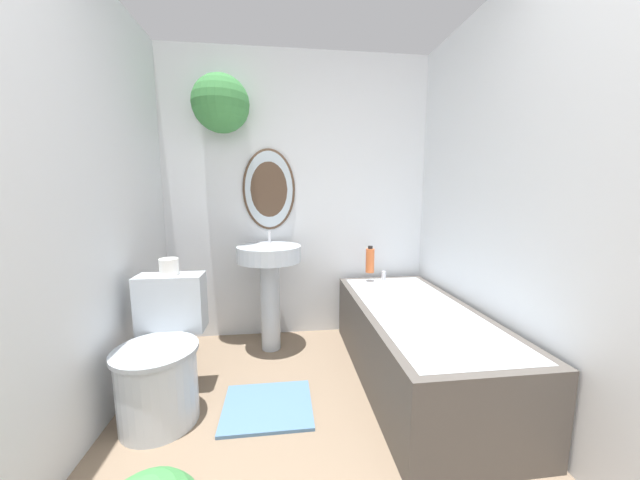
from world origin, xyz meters
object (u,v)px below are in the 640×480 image
object	(u,v)px
toilet	(162,362)
bathtub	(416,342)
toilet_paper_roll	(169,267)
shampoo_bottle	(370,260)
pedestal_sink	(270,272)

from	to	relation	value
toilet	bathtub	distance (m)	1.56
toilet	toilet_paper_roll	distance (m)	0.54
toilet	bathtub	size ratio (longest dim) A/B	0.47
shampoo_bottle	bathtub	bearing A→B (deg)	-79.04
toilet_paper_roll	shampoo_bottle	bearing A→B (deg)	23.16
bathtub	shampoo_bottle	bearing A→B (deg)	100.96
bathtub	shampoo_bottle	xyz separation A→B (m)	(-0.13, 0.68, 0.42)
bathtub	toilet_paper_roll	bearing A→B (deg)	177.49
shampoo_bottle	toilet_paper_roll	size ratio (longest dim) A/B	2.07
toilet	shampoo_bottle	size ratio (longest dim) A/B	3.31
toilet	bathtub	bearing A→B (deg)	5.45
toilet	shampoo_bottle	bearing A→B (deg)	30.11
toilet	toilet_paper_roll	size ratio (longest dim) A/B	6.85
toilet	bathtub	xyz separation A→B (m)	(1.55, 0.15, -0.04)
pedestal_sink	shampoo_bottle	size ratio (longest dim) A/B	4.13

